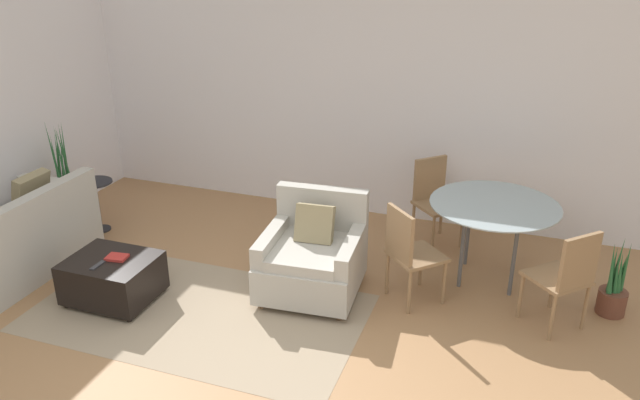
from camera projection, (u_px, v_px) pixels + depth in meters
ground_plane at (242, 391)px, 4.46m from camera, size 20.00×20.00×0.00m
wall_back at (371, 96)px, 6.84m from camera, size 12.00×0.06×2.75m
area_rug at (198, 312)px, 5.38m from camera, size 2.83×1.58×0.01m
couch at (4, 248)px, 5.86m from camera, size 0.95×1.75×0.91m
armchair at (313, 257)px, 5.61m from camera, size 0.92×0.95×0.88m
ottoman at (113, 277)px, 5.50m from camera, size 0.75×0.61×0.40m
book_stack at (117, 257)px, 5.44m from camera, size 0.19×0.15×0.02m
tv_remote_primary at (98, 265)px, 5.32m from camera, size 0.05×0.16×0.01m
potted_plant at (67, 196)px, 6.99m from camera, size 0.34×0.34×1.20m
side_table at (96, 197)px, 6.74m from camera, size 0.38×0.38×0.57m
dining_table at (494, 212)px, 5.65m from camera, size 1.17×1.17×0.77m
dining_chair_near_left at (409, 249)px, 5.36m from camera, size 0.59×0.59×0.90m
dining_chair_near_right at (566, 274)px, 4.97m from camera, size 0.59×0.59×0.90m
dining_chair_far_left at (434, 195)px, 6.47m from camera, size 0.59×0.59×0.90m
potted_plant_small at (613, 292)px, 5.31m from camera, size 0.24×0.24×0.71m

